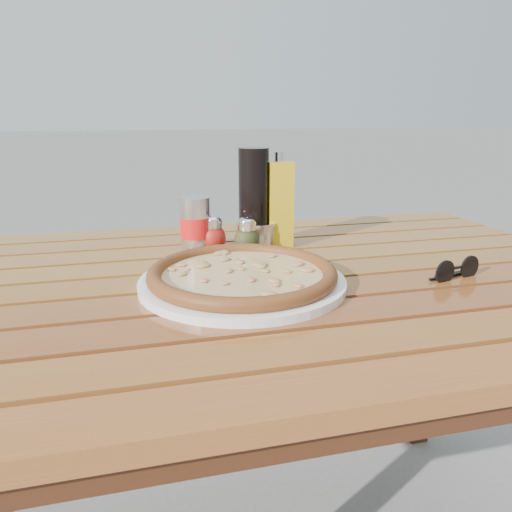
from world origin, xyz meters
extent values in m
cube|color=#381F0C|center=(0.64, 0.39, 0.35)|extent=(0.06, 0.06, 0.70)
cube|color=#3B1C0D|center=(0.00, 0.00, 0.70)|extent=(1.36, 0.86, 0.04)
cube|color=#5E2B10|center=(0.00, -0.41, 0.73)|extent=(1.40, 0.09, 0.03)
cube|color=#5B2D10|center=(0.00, -0.30, 0.73)|extent=(1.40, 0.09, 0.03)
cube|color=#50230E|center=(0.00, -0.20, 0.73)|extent=(1.40, 0.09, 0.03)
cube|color=#52270E|center=(0.00, -0.10, 0.73)|extent=(1.40, 0.09, 0.03)
cube|color=#582F0F|center=(0.00, 0.00, 0.73)|extent=(1.40, 0.09, 0.03)
cube|color=#5E3510|center=(0.00, 0.10, 0.73)|extent=(1.40, 0.09, 0.03)
cube|color=#5F3310|center=(0.00, 0.20, 0.73)|extent=(1.40, 0.09, 0.03)
cube|color=#5E3110|center=(0.00, 0.30, 0.73)|extent=(1.40, 0.09, 0.03)
cube|color=#5A350F|center=(0.00, 0.41, 0.73)|extent=(1.40, 0.09, 0.03)
cylinder|color=white|center=(-0.04, -0.06, 0.76)|extent=(0.37, 0.37, 0.01)
cylinder|color=beige|center=(-0.04, -0.06, 0.77)|extent=(0.31, 0.31, 0.01)
torus|color=black|center=(-0.04, -0.06, 0.77)|extent=(0.33, 0.33, 0.03)
ellipsoid|color=#B41D14|center=(-0.06, 0.18, 0.78)|extent=(0.06, 0.06, 0.06)
cylinder|color=silver|center=(-0.06, 0.18, 0.81)|extent=(0.05, 0.05, 0.02)
ellipsoid|color=silver|center=(-0.06, 0.18, 0.82)|extent=(0.04, 0.04, 0.02)
ellipsoid|color=#393D18|center=(0.01, 0.14, 0.78)|extent=(0.07, 0.07, 0.06)
cylinder|color=white|center=(0.01, 0.14, 0.81)|extent=(0.05, 0.05, 0.02)
ellipsoid|color=silver|center=(0.01, 0.14, 0.82)|extent=(0.04, 0.04, 0.02)
cylinder|color=black|center=(0.04, 0.19, 0.86)|extent=(0.07, 0.07, 0.22)
cylinder|color=silver|center=(-0.09, 0.19, 0.81)|extent=(0.08, 0.08, 0.12)
cylinder|color=red|center=(-0.09, 0.19, 0.81)|extent=(0.08, 0.08, 0.04)
cube|color=gold|center=(0.10, 0.19, 0.84)|extent=(0.06, 0.06, 0.19)
cylinder|color=silver|center=(0.10, 0.19, 0.95)|extent=(0.02, 0.02, 0.02)
cylinder|color=silver|center=(0.04, 0.19, 0.78)|extent=(0.11, 0.11, 0.05)
cylinder|color=silver|center=(0.04, 0.19, 0.81)|extent=(0.12, 0.12, 0.01)
sphere|color=silver|center=(0.04, 0.19, 0.81)|extent=(0.02, 0.02, 0.01)
cylinder|color=black|center=(0.31, -0.12, 0.77)|extent=(0.04, 0.01, 0.04)
cylinder|color=black|center=(0.37, -0.11, 0.77)|extent=(0.04, 0.01, 0.04)
cube|color=black|center=(0.34, -0.12, 0.77)|extent=(0.02, 0.01, 0.00)
cube|color=black|center=(0.33, -0.11, 0.75)|extent=(0.09, 0.03, 0.00)
cube|color=black|center=(0.35, -0.10, 0.75)|extent=(0.09, 0.03, 0.00)
camera|label=1|loc=(-0.23, -0.86, 1.04)|focal=35.00mm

